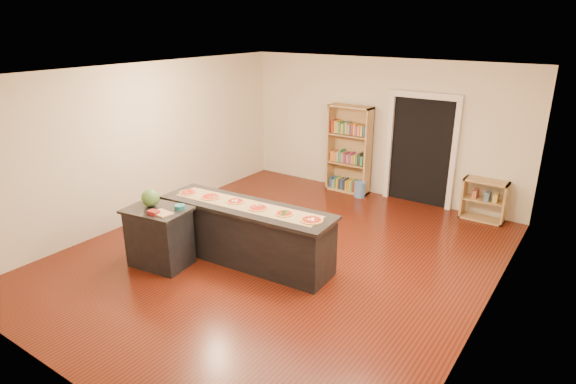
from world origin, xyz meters
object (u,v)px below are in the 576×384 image
Objects in this scene: watermelon at (150,198)px; bookshelf at (349,149)px; kitchen_island at (247,234)px; waste_bin at (360,189)px; side_counter at (160,237)px; low_shelf at (484,200)px.

bookshelf is at bearing 78.80° from watermelon.
kitchen_island reaches higher than waste_bin.
side_counter is 5.75m from low_shelf.
side_counter is 2.73× the size of waste_bin.
side_counter is 0.49× the size of bookshelf.
kitchen_island is 1.50× the size of bookshelf.
watermelon is (-0.15, 0.02, 0.58)m from side_counter.
waste_bin is (0.13, 3.53, -0.29)m from kitchen_island.
watermelon is at bearing -129.25° from low_shelf.
watermelon is at bearing 164.25° from side_counter.
kitchen_island is at bearing 34.70° from watermelon.
bookshelf reaches higher than kitchen_island.
watermelon is (-3.69, -4.51, 0.65)m from low_shelf.
side_counter is 4.50m from waste_bin.
kitchen_island is 3.03× the size of side_counter.
low_shelf is at bearing 44.06° from side_counter.
low_shelf is 2.29× the size of waste_bin.
watermelon reaches higher than side_counter.
bookshelf is 4.60m from watermelon.
waste_bin is 1.27× the size of watermelon.
waste_bin is at bearing 84.22° from kitchen_island.
low_shelf reaches higher than waste_bin.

